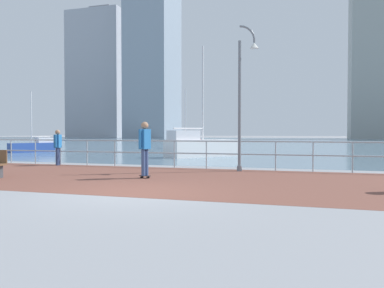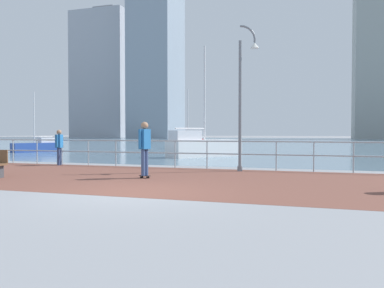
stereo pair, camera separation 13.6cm
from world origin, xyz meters
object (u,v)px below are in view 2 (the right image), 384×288
sailboat_ivory (36,146)px  bystander (59,144)px  skateboarder (145,144)px  sailboat_teal (202,146)px  lamppost (244,91)px  sailboat_blue (187,142)px

sailboat_ivory → bystander: bearing=-46.5°
skateboarder → sailboat_teal: 11.55m
skateboarder → sailboat_teal: size_ratio=0.27×
lamppost → sailboat_ivory: size_ratio=1.23×
skateboarder → sailboat_ivory: bearing=138.8°
sailboat_blue → lamppost: bearing=-66.0°
sailboat_teal → sailboat_blue: 13.72m
skateboarder → sailboat_blue: (-6.63, 24.14, -0.59)m
lamppost → skateboarder: 4.67m
skateboarder → bystander: (-5.87, 3.51, -0.17)m
sailboat_ivory → sailboat_blue: sailboat_blue is taller
bystander → sailboat_ivory: bearing=133.5°
sailboat_blue → sailboat_ivory: bearing=-127.2°
lamppost → bystander: lamppost is taller
bystander → sailboat_ivory: sailboat_ivory is taller
sailboat_teal → sailboat_ivory: size_ratio=1.49×
bystander → sailboat_blue: bearing=92.1°
sailboat_teal → sailboat_ivory: (-13.60, 1.67, -0.21)m
skateboarder → bystander: 6.84m
bystander → sailboat_blue: size_ratio=0.29×
skateboarder → sailboat_blue: sailboat_blue is taller
bystander → sailboat_teal: 9.12m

